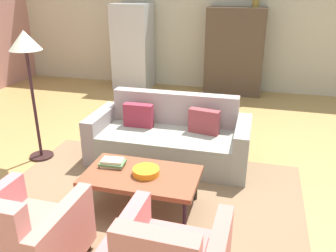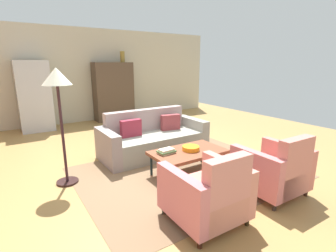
{
  "view_description": "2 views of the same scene",
  "coord_description": "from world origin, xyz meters",
  "px_view_note": "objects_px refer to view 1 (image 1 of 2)",
  "views": [
    {
      "loc": [
        1.32,
        -3.83,
        2.25
      ],
      "look_at": [
        0.38,
        -0.31,
        0.77
      ],
      "focal_mm": 37.79,
      "sensor_mm": 36.0,
      "label": 1
    },
    {
      "loc": [
        -2.15,
        -3.83,
        1.78
      ],
      "look_at": [
        0.17,
        -0.25,
        0.71
      ],
      "focal_mm": 26.91,
      "sensor_mm": 36.0,
      "label": 2
    }
  ],
  "objects_px": {
    "armchair_left": "(22,241)",
    "fruit_bowl": "(146,171)",
    "couch": "(170,139)",
    "floor_lamp": "(26,53)",
    "book_stack": "(113,163)",
    "refrigerator": "(133,47)",
    "cabinet": "(235,52)",
    "coffee_table": "(142,177)"
  },
  "relations": [
    {
      "from": "fruit_bowl",
      "to": "book_stack",
      "type": "height_order",
      "value": "book_stack"
    },
    {
      "from": "coffee_table",
      "to": "armchair_left",
      "type": "bearing_deg",
      "value": -117.26
    },
    {
      "from": "fruit_bowl",
      "to": "floor_lamp",
      "type": "distance_m",
      "value": 2.19
    },
    {
      "from": "coffee_table",
      "to": "floor_lamp",
      "type": "distance_m",
      "value": 2.18
    },
    {
      "from": "couch",
      "to": "fruit_bowl",
      "type": "relative_size",
      "value": 7.5
    },
    {
      "from": "book_stack",
      "to": "refrigerator",
      "type": "relative_size",
      "value": 0.15
    },
    {
      "from": "book_stack",
      "to": "cabinet",
      "type": "xyz_separation_m",
      "value": [
        0.88,
        4.48,
        0.46
      ]
    },
    {
      "from": "couch",
      "to": "book_stack",
      "type": "height_order",
      "value": "couch"
    },
    {
      "from": "coffee_table",
      "to": "fruit_bowl",
      "type": "distance_m",
      "value": 0.09
    },
    {
      "from": "armchair_left",
      "to": "fruit_bowl",
      "type": "height_order",
      "value": "armchair_left"
    },
    {
      "from": "refrigerator",
      "to": "floor_lamp",
      "type": "bearing_deg",
      "value": -90.2
    },
    {
      "from": "coffee_table",
      "to": "book_stack",
      "type": "bearing_deg",
      "value": 165.98
    },
    {
      "from": "coffee_table",
      "to": "armchair_left",
      "type": "relative_size",
      "value": 1.36
    },
    {
      "from": "floor_lamp",
      "to": "couch",
      "type": "bearing_deg",
      "value": 14.19
    },
    {
      "from": "armchair_left",
      "to": "fruit_bowl",
      "type": "bearing_deg",
      "value": 61.58
    },
    {
      "from": "book_stack",
      "to": "refrigerator",
      "type": "bearing_deg",
      "value": 107.33
    },
    {
      "from": "fruit_bowl",
      "to": "cabinet",
      "type": "height_order",
      "value": "cabinet"
    },
    {
      "from": "fruit_bowl",
      "to": "cabinet",
      "type": "relative_size",
      "value": 0.16
    },
    {
      "from": "couch",
      "to": "floor_lamp",
      "type": "relative_size",
      "value": 1.23
    },
    {
      "from": "armchair_left",
      "to": "cabinet",
      "type": "xyz_separation_m",
      "value": [
        1.12,
        5.73,
        0.56
      ]
    },
    {
      "from": "couch",
      "to": "floor_lamp",
      "type": "height_order",
      "value": "floor_lamp"
    },
    {
      "from": "coffee_table",
      "to": "refrigerator",
      "type": "bearing_deg",
      "value": 111.14
    },
    {
      "from": "armchair_left",
      "to": "book_stack",
      "type": "relative_size",
      "value": 3.13
    },
    {
      "from": "couch",
      "to": "armchair_left",
      "type": "relative_size",
      "value": 2.4
    },
    {
      "from": "fruit_bowl",
      "to": "coffee_table",
      "type": "bearing_deg",
      "value": 180.0
    },
    {
      "from": "couch",
      "to": "armchair_left",
      "type": "distance_m",
      "value": 2.43
    },
    {
      "from": "floor_lamp",
      "to": "cabinet",
      "type": "bearing_deg",
      "value": 59.47
    },
    {
      "from": "armchair_left",
      "to": "cabinet",
      "type": "distance_m",
      "value": 5.87
    },
    {
      "from": "fruit_bowl",
      "to": "floor_lamp",
      "type": "bearing_deg",
      "value": 157.33
    },
    {
      "from": "couch",
      "to": "coffee_table",
      "type": "distance_m",
      "value": 1.19
    },
    {
      "from": "couch",
      "to": "cabinet",
      "type": "distance_m",
      "value": 3.47
    },
    {
      "from": "couch",
      "to": "armchair_left",
      "type": "bearing_deg",
      "value": 75.19
    },
    {
      "from": "couch",
      "to": "fruit_bowl",
      "type": "bearing_deg",
      "value": 92.0
    },
    {
      "from": "fruit_bowl",
      "to": "floor_lamp",
      "type": "height_order",
      "value": "floor_lamp"
    },
    {
      "from": "armchair_left",
      "to": "cabinet",
      "type": "height_order",
      "value": "cabinet"
    },
    {
      "from": "fruit_bowl",
      "to": "floor_lamp",
      "type": "relative_size",
      "value": 0.16
    },
    {
      "from": "cabinet",
      "to": "refrigerator",
      "type": "xyz_separation_m",
      "value": [
        -2.24,
        -0.1,
        0.03
      ]
    },
    {
      "from": "refrigerator",
      "to": "floor_lamp",
      "type": "xyz_separation_m",
      "value": [
        -0.01,
        -3.71,
        0.52
      ]
    },
    {
      "from": "floor_lamp",
      "to": "fruit_bowl",
      "type": "bearing_deg",
      "value": -22.67
    },
    {
      "from": "fruit_bowl",
      "to": "armchair_left",
      "type": "bearing_deg",
      "value": -119.21
    },
    {
      "from": "armchair_left",
      "to": "refrigerator",
      "type": "xyz_separation_m",
      "value": [
        -1.12,
        5.63,
        0.58
      ]
    },
    {
      "from": "armchair_left",
      "to": "book_stack",
      "type": "xyz_separation_m",
      "value": [
        0.24,
        1.26,
        0.09
      ]
    }
  ]
}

